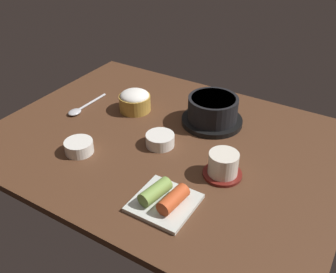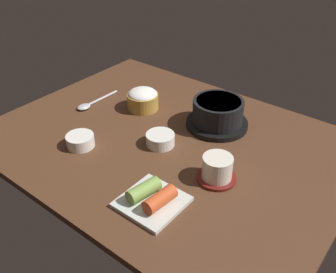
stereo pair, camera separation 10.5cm
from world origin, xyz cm
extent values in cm
cube|color=#4C2D1C|center=(0.00, 0.00, 1.00)|extent=(100.00, 76.00, 2.00)
cylinder|color=black|center=(7.20, 15.33, 2.79)|extent=(18.64, 18.64, 1.57)
cylinder|color=black|center=(7.20, 15.33, 7.13)|extent=(15.04, 15.04, 7.11)
cylinder|color=#D15619|center=(7.20, 15.33, 10.39)|extent=(13.24, 13.24, 0.60)
cylinder|color=#B78C38|center=(-17.62, 9.61, 4.57)|extent=(10.14, 10.14, 5.14)
ellipsoid|color=white|center=(-17.62, 9.61, 7.14)|extent=(9.33, 9.33, 3.55)
cylinder|color=maroon|center=(20.51, -6.02, 2.40)|extent=(9.94, 9.94, 0.80)
cylinder|color=silver|center=(20.51, -6.02, 5.71)|extent=(7.52, 7.52, 5.82)
cylinder|color=#C6D18C|center=(20.51, -6.02, 8.32)|extent=(6.39, 6.39, 0.40)
cylinder|color=white|center=(0.05, -2.97, 3.71)|extent=(8.09, 8.09, 3.43)
cylinder|color=brown|center=(0.05, -2.97, 5.13)|extent=(6.63, 6.63, 0.50)
cube|color=silver|center=(13.59, -22.61, 2.50)|extent=(13.76, 13.76, 1.00)
cylinder|color=#7A9E47|center=(11.18, -22.61, 4.74)|extent=(4.82, 8.72, 3.49)
cylinder|color=#C64C23|center=(16.00, -22.61, 4.74)|extent=(4.23, 8.54, 3.49)
cylinder|color=white|center=(-17.07, -17.33, 3.72)|extent=(7.82, 7.82, 3.43)
cylinder|color=brown|center=(-17.07, -17.33, 5.13)|extent=(6.41, 6.41, 0.50)
cylinder|color=#B7B7BC|center=(-32.76, 4.89, 2.40)|extent=(1.17, 15.02, 0.80)
ellipsoid|color=#B7B7BC|center=(-32.58, -2.61, 2.72)|extent=(3.60, 4.68, 1.26)
camera|label=1|loc=(47.48, -76.44, 63.20)|focal=40.47mm
camera|label=2|loc=(56.07, -70.46, 63.20)|focal=40.47mm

